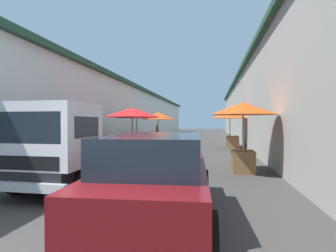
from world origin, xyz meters
The scene contains 13 objects.
ground centered at (13.50, 0.00, 0.00)m, with size 90.00×90.00×0.00m, color #3D3A38.
building_left_whitewash centered at (15.75, 7.34, 2.21)m, with size 49.80×7.50×4.39m.
building_right_concrete centered at (15.75, -7.34, 2.72)m, with size 49.80×7.50×5.43m.
fruit_stall_near_left centered at (10.32, 2.06, 1.75)m, with size 2.25×2.25×2.27m.
fruit_stall_far_right centered at (14.34, -2.91, 1.76)m, with size 2.40×2.40×2.36m.
fruit_stall_mid_lane centered at (7.49, 1.35, 1.77)m, with size 2.26×2.26×2.31m.
fruit_stall_near_right centered at (6.16, -2.77, 1.78)m, with size 2.12×2.12×2.37m.
fruit_stall_far_left centered at (14.18, 1.76, 1.79)m, with size 2.23×2.23×2.37m.
hatchback_car centered at (1.93, -0.83, 0.74)m, with size 4.01×2.11×1.45m.
delivery_truck centered at (3.49, 1.76, 1.04)m, with size 4.93×2.00×2.08m.
vendor_by_crates centered at (16.74, 2.37, 0.86)m, with size 0.60×0.30×1.51m.
parked_scooter centered at (11.69, 1.63, 0.45)m, with size 1.69×0.32×1.14m.
plastic_stool centered at (8.87, -2.71, 0.33)m, with size 0.30×0.30×0.43m.
Camera 1 is at (-2.43, -1.81, 1.67)m, focal length 27.56 mm.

